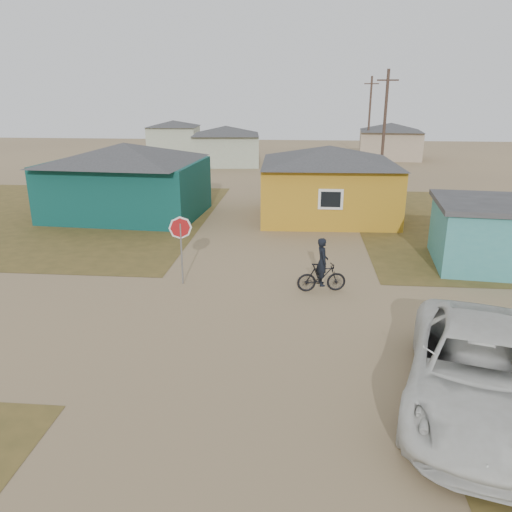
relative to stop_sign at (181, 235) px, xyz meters
The scene contains 12 objects.
ground 5.05m from the stop_sign, 48.61° to the right, with size 120.00×120.00×0.00m, color #947A55.
grass_nw 14.55m from the stop_sign, 138.99° to the left, with size 20.00×18.00×0.00m, color brown.
house_teal 11.34m from the stop_sign, 118.40° to the left, with size 8.93×7.08×4.00m.
house_yellow 11.88m from the stop_sign, 61.82° to the left, with size 7.72×6.76×3.90m.
house_pale_west 30.61m from the stop_sign, 95.42° to the left, with size 7.04×6.15×3.60m.
house_beige_east 38.76m from the stop_sign, 70.23° to the left, with size 6.95×6.05×3.60m.
house_pale_north 43.85m from the stop_sign, 104.38° to the left, with size 6.28×5.81×3.40m.
utility_pole_near 20.95m from the stop_sign, 62.52° to the left, with size 1.40×0.20×8.00m.
utility_pole_far 36.14m from the stop_sign, 72.89° to the left, with size 1.40×0.20×8.00m.
stop_sign is the anchor object (origin of this frame).
cyclist 5.09m from the stop_sign, ahead, with size 1.75×0.76×1.92m.
vehicle 10.57m from the stop_sign, 39.69° to the right, with size 2.96×6.42×1.78m, color silver.
Camera 1 is at (1.03, -12.98, 6.61)m, focal length 35.00 mm.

